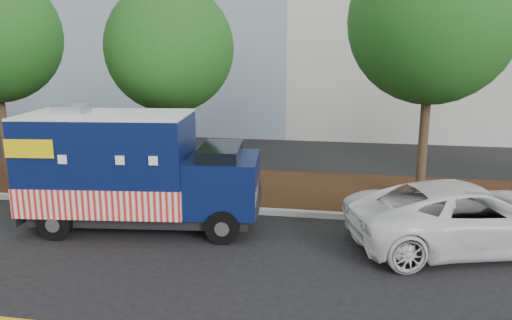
# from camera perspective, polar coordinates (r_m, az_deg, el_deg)

# --- Properties ---
(ground) EXTENTS (120.00, 120.00, 0.00)m
(ground) POSITION_cam_1_polar(r_m,az_deg,el_deg) (12.62, -12.44, -7.39)
(ground) COLOR black
(ground) RESTS_ON ground
(curb) EXTENTS (120.00, 0.18, 0.15)m
(curb) POSITION_cam_1_polar(r_m,az_deg,el_deg) (13.83, -10.25, -5.16)
(curb) COLOR #9E9E99
(curb) RESTS_ON ground
(mulch_strip) EXTENTS (120.00, 4.00, 0.15)m
(mulch_strip) POSITION_cam_1_polar(r_m,az_deg,el_deg) (15.72, -7.61, -2.85)
(mulch_strip) COLOR black
(mulch_strip) RESTS_ON ground
(tree_b) EXTENTS (3.81, 3.81, 6.15)m
(tree_b) POSITION_cam_1_polar(r_m,az_deg,el_deg) (15.32, -9.84, 12.43)
(tree_b) COLOR #38281C
(tree_b) RESTS_ON ground
(tree_c) EXTENTS (4.40, 4.40, 7.16)m
(tree_c) POSITION_cam_1_polar(r_m,az_deg,el_deg) (14.31, 19.50, 14.75)
(tree_c) COLOR #38281C
(tree_c) RESTS_ON ground
(sign_post) EXTENTS (0.06, 0.06, 2.40)m
(sign_post) POSITION_cam_1_polar(r_m,az_deg,el_deg) (14.97, -17.83, 0.27)
(sign_post) COLOR #473828
(sign_post) RESTS_ON ground
(food_truck) EXTENTS (5.83, 2.73, 2.97)m
(food_truck) POSITION_cam_1_polar(r_m,az_deg,el_deg) (12.30, -14.17, -1.47)
(food_truck) COLOR black
(food_truck) RESTS_ON ground
(white_car) EXTENTS (5.64, 3.77, 1.44)m
(white_car) POSITION_cam_1_polar(r_m,az_deg,el_deg) (11.77, 23.05, -5.95)
(white_car) COLOR white
(white_car) RESTS_ON ground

